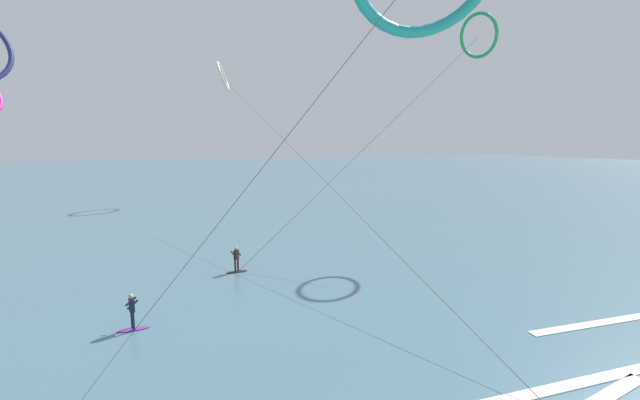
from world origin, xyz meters
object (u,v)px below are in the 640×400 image
at_px(surfer_violet, 132,314).
at_px(kite_emerald, 478,36).
at_px(kite_ivory, 223,76).
at_px(surfer_charcoal, 236,261).

xyz_separation_m(surfer_violet, kite_emerald, (26.17, 7.64, 16.19)).
height_order(surfer_violet, kite_emerald, kite_emerald).
xyz_separation_m(kite_ivory, kite_emerald, (15.12, -33.89, -0.83)).
relative_size(surfer_violet, kite_ivory, 0.03).
bearing_deg(kite_emerald, surfer_charcoal, 83.60).
relative_size(surfer_charcoal, kite_emerald, 0.08).
bearing_deg(kite_emerald, surfer_violet, 96.12).
bearing_deg(kite_ivory, kite_emerald, -138.26).
distance_m(surfer_charcoal, kite_ivory, 39.46).
distance_m(surfer_charcoal, surfer_violet, 8.61).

